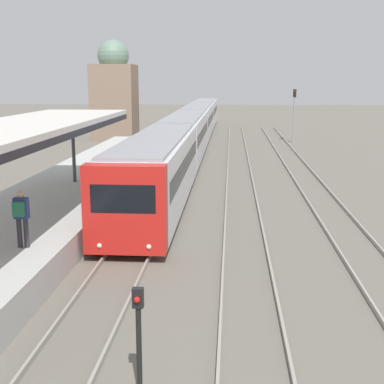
{
  "coord_description": "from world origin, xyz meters",
  "views": [
    {
      "loc": [
        3.27,
        -4.55,
        5.64
      ],
      "look_at": [
        1.9,
        14.16,
        1.7
      ],
      "focal_mm": 50.0,
      "sensor_mm": 36.0,
      "label": 1
    }
  ],
  "objects_px": {
    "signal_post_near": "(139,330)",
    "signal_mast_far": "(294,109)",
    "train_near": "(192,127)",
    "person_on_platform": "(21,214)"
  },
  "relations": [
    {
      "from": "person_on_platform",
      "to": "signal_mast_far",
      "type": "xyz_separation_m",
      "value": [
        11.55,
        35.35,
        1.1
      ]
    },
    {
      "from": "person_on_platform",
      "to": "train_near",
      "type": "bearing_deg",
      "value": 85.14
    },
    {
      "from": "signal_post_near",
      "to": "signal_mast_far",
      "type": "height_order",
      "value": "signal_mast_far"
    },
    {
      "from": "train_near",
      "to": "signal_mast_far",
      "type": "height_order",
      "value": "signal_mast_far"
    },
    {
      "from": "train_near",
      "to": "signal_mast_far",
      "type": "relative_size",
      "value": 12.07
    },
    {
      "from": "signal_post_near",
      "to": "train_near",
      "type": "bearing_deg",
      "value": 92.66
    },
    {
      "from": "person_on_platform",
      "to": "signal_mast_far",
      "type": "relative_size",
      "value": 0.35
    },
    {
      "from": "train_near",
      "to": "signal_post_near",
      "type": "height_order",
      "value": "train_near"
    },
    {
      "from": "person_on_platform",
      "to": "signal_mast_far",
      "type": "bearing_deg",
      "value": 71.9
    },
    {
      "from": "person_on_platform",
      "to": "signal_mast_far",
      "type": "distance_m",
      "value": 37.21
    }
  ]
}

